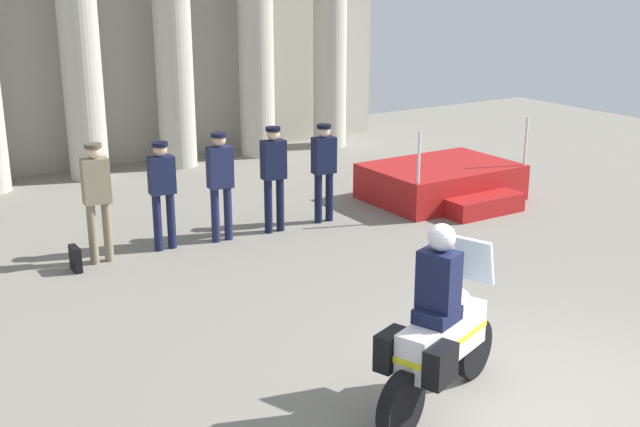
% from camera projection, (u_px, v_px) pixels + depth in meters
% --- Properties ---
extents(ground_plane, '(28.74, 28.74, 0.00)m').
position_uv_depth(ground_plane, '(543.00, 408.00, 7.91)').
color(ground_plane, gray).
extents(reviewing_stand, '(2.65, 2.38, 1.55)m').
position_uv_depth(reviewing_stand, '(443.00, 183.00, 14.93)').
color(reviewing_stand, '#A51919').
rests_on(reviewing_stand, ground_plane).
extents(officer_in_row_0, '(0.40, 0.25, 1.77)m').
position_uv_depth(officer_in_row_0, '(97.00, 193.00, 11.53)').
color(officer_in_row_0, '#7A7056').
rests_on(officer_in_row_0, ground_plane).
extents(officer_in_row_1, '(0.40, 0.25, 1.67)m').
position_uv_depth(officer_in_row_1, '(162.00, 187.00, 12.10)').
color(officer_in_row_1, '#141938').
rests_on(officer_in_row_1, ground_plane).
extents(officer_in_row_2, '(0.40, 0.25, 1.73)m').
position_uv_depth(officer_in_row_2, '(220.00, 178.00, 12.48)').
color(officer_in_row_2, '#191E42').
rests_on(officer_in_row_2, ground_plane).
extents(officer_in_row_3, '(0.40, 0.25, 1.73)m').
position_uv_depth(officer_in_row_3, '(274.00, 171.00, 12.91)').
color(officer_in_row_3, black).
rests_on(officer_in_row_3, ground_plane).
extents(officer_in_row_4, '(0.40, 0.25, 1.67)m').
position_uv_depth(officer_in_row_4, '(324.00, 165.00, 13.44)').
color(officer_in_row_4, black).
rests_on(officer_in_row_4, ground_plane).
extents(motorcycle_with_rider, '(2.00, 0.99, 1.90)m').
position_uv_depth(motorcycle_with_rider, '(439.00, 333.00, 7.70)').
color(motorcycle_with_rider, black).
rests_on(motorcycle_with_rider, ground_plane).
extents(briefcase_on_ground, '(0.10, 0.32, 0.36)m').
position_uv_depth(briefcase_on_ground, '(75.00, 259.00, 11.45)').
color(briefcase_on_ground, black).
rests_on(briefcase_on_ground, ground_plane).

